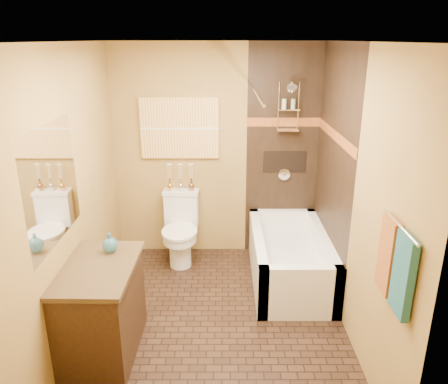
{
  "coord_description": "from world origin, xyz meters",
  "views": [
    {
      "loc": [
        0.08,
        -3.48,
        2.52
      ],
      "look_at": [
        0.08,
        0.4,
        1.15
      ],
      "focal_mm": 35.0,
      "sensor_mm": 36.0,
      "label": 1
    }
  ],
  "objects_px": {
    "toilet": "(181,228)",
    "vanity": "(102,310)",
    "sunset_painting": "(179,128)",
    "bathtub": "(289,262)"
  },
  "relations": [
    {
      "from": "sunset_painting",
      "to": "bathtub",
      "type": "distance_m",
      "value": 1.95
    },
    {
      "from": "toilet",
      "to": "vanity",
      "type": "distance_m",
      "value": 1.69
    },
    {
      "from": "sunset_painting",
      "to": "bathtub",
      "type": "xyz_separation_m",
      "value": [
        1.22,
        -0.73,
        -1.33
      ]
    },
    {
      "from": "bathtub",
      "to": "vanity",
      "type": "relative_size",
      "value": 1.61
    },
    {
      "from": "toilet",
      "to": "bathtub",
      "type": "bearing_deg",
      "value": -17.21
    },
    {
      "from": "bathtub",
      "to": "vanity",
      "type": "xyz_separation_m",
      "value": [
        -1.72,
        -1.16,
        0.19
      ]
    },
    {
      "from": "sunset_painting",
      "to": "toilet",
      "type": "xyz_separation_m",
      "value": [
        0.0,
        -0.27,
        -1.13
      ]
    },
    {
      "from": "sunset_painting",
      "to": "vanity",
      "type": "distance_m",
      "value": 2.26
    },
    {
      "from": "sunset_painting",
      "to": "toilet",
      "type": "bearing_deg",
      "value": -90.0
    },
    {
      "from": "sunset_painting",
      "to": "vanity",
      "type": "bearing_deg",
      "value": -104.86
    }
  ]
}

